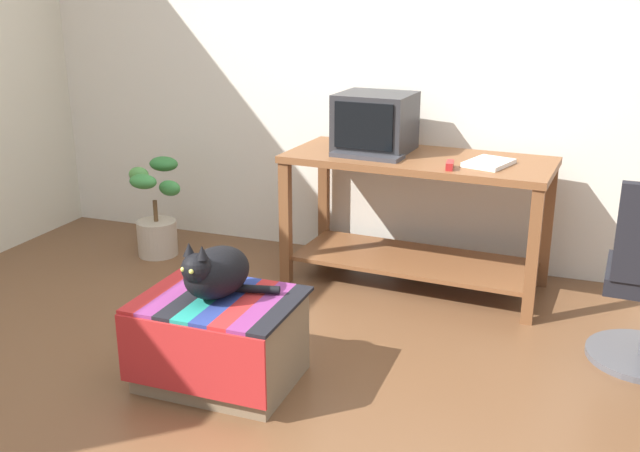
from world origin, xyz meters
name	(u,v)px	position (x,y,z in m)	size (l,w,h in m)	color
ground_plane	(244,412)	(0.00, 0.00, 0.00)	(14.00, 14.00, 0.00)	brown
back_wall	(386,51)	(0.00, 2.05, 1.30)	(8.00, 0.10, 2.60)	silver
desk	(417,198)	(0.33, 1.60, 0.52)	(1.52, 0.73, 0.77)	brown
tv_monitor	(375,123)	(0.05, 1.67, 0.93)	(0.44, 0.41, 0.33)	#28282B
keyboard	(367,156)	(0.07, 1.47, 0.78)	(0.40, 0.15, 0.02)	#333338
book	(489,163)	(0.73, 1.53, 0.78)	(0.20, 0.27, 0.02)	white
ottoman_with_blanket	(220,340)	(-0.21, 0.20, 0.20)	(0.68, 0.54, 0.40)	#7A664C
cat	(215,272)	(-0.22, 0.21, 0.51)	(0.40, 0.38, 0.28)	black
potted_plant	(157,218)	(-1.35, 1.50, 0.25)	(0.34, 0.35, 0.63)	#B7A893
stapler	(450,165)	(0.55, 1.37, 0.79)	(0.04, 0.11, 0.04)	#A31E1E
pen	(494,161)	(0.75, 1.61, 0.77)	(0.01, 0.01, 0.14)	#B7B7BC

